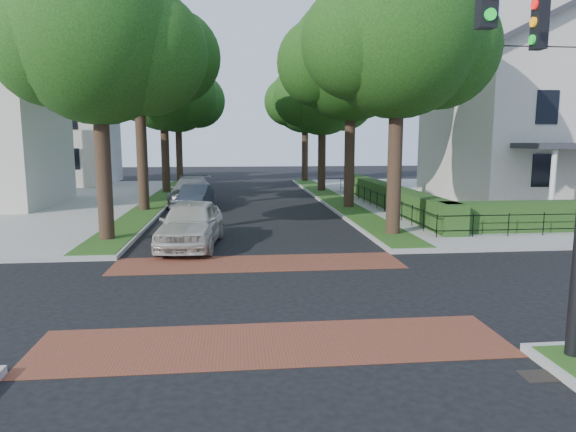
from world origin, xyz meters
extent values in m
plane|color=black|center=(0.00, 0.00, 0.00)|extent=(120.00, 120.00, 0.00)
cube|color=gray|center=(19.50, 19.00, 0.07)|extent=(30.00, 30.00, 0.15)
cube|color=brown|center=(0.00, 3.20, 0.01)|extent=(9.00, 2.20, 0.01)
cube|color=brown|center=(0.00, -3.20, 0.01)|extent=(9.00, 2.20, 0.01)
cube|color=black|center=(4.30, -5.00, 0.01)|extent=(0.65, 0.45, 0.01)
cube|color=#1F4012|center=(5.40, 19.10, 0.16)|extent=(1.60, 29.80, 0.02)
cube|color=#1F4012|center=(-5.40, 19.10, 0.16)|extent=(1.60, 29.80, 0.02)
cylinder|color=black|center=(5.50, 7.00, 3.83)|extent=(0.56, 0.56, 7.35)
sphere|color=#10340E|center=(5.50, 7.00, 7.71)|extent=(6.20, 6.20, 6.20)
sphere|color=#10340E|center=(7.21, 7.30, 7.31)|extent=(4.65, 4.65, 4.65)
sphere|color=#10340E|center=(3.95, 6.80, 7.41)|extent=(4.34, 4.34, 4.34)
sphere|color=#10340E|center=(5.60, 8.55, 8.21)|extent=(4.03, 4.03, 4.03)
cylinder|color=black|center=(5.50, 15.00, 4.00)|extent=(0.56, 0.56, 7.70)
sphere|color=#10340E|center=(5.50, 15.00, 8.07)|extent=(6.60, 6.60, 6.60)
sphere|color=#10340E|center=(7.31, 15.30, 7.67)|extent=(4.95, 4.95, 4.95)
sphere|color=#10340E|center=(3.85, 14.80, 7.77)|extent=(4.62, 4.62, 4.62)
sphere|color=#10340E|center=(5.60, 16.65, 8.57)|extent=(4.29, 4.29, 4.29)
cylinder|color=black|center=(5.50, 24.00, 3.47)|extent=(0.56, 0.56, 6.65)
sphere|color=#10340E|center=(5.50, 24.00, 6.99)|extent=(5.80, 5.80, 5.80)
sphere|color=#10340E|center=(7.09, 24.30, 6.59)|extent=(4.35, 4.35, 4.35)
sphere|color=#10340E|center=(4.05, 23.80, 6.69)|extent=(4.06, 4.06, 4.06)
sphere|color=#10340E|center=(5.60, 25.45, 7.49)|extent=(3.77, 3.77, 3.77)
cylinder|color=black|center=(5.50, 33.00, 3.65)|extent=(0.56, 0.56, 7.00)
sphere|color=#10340E|center=(5.50, 33.00, 7.35)|extent=(6.00, 6.00, 6.00)
sphere|color=#10340E|center=(7.15, 33.30, 6.95)|extent=(4.50, 4.50, 4.50)
sphere|color=#10340E|center=(4.00, 32.80, 7.05)|extent=(4.20, 4.20, 4.20)
sphere|color=#10340E|center=(5.60, 34.50, 7.85)|extent=(3.90, 3.90, 3.90)
cylinder|color=black|center=(-5.50, 7.00, 3.65)|extent=(0.56, 0.56, 7.00)
sphere|color=#10340E|center=(-5.50, 7.00, 7.35)|extent=(6.00, 6.00, 6.00)
sphere|color=#10340E|center=(-3.85, 7.30, 6.95)|extent=(4.50, 4.50, 4.50)
sphere|color=#10340E|center=(-7.00, 6.80, 7.05)|extent=(4.20, 4.20, 4.20)
sphere|color=#10340E|center=(-5.40, 8.50, 7.85)|extent=(3.90, 3.90, 3.90)
cylinder|color=black|center=(-5.50, 15.00, 4.17)|extent=(0.56, 0.56, 8.05)
sphere|color=#10340E|center=(-5.50, 15.00, 8.43)|extent=(6.40, 6.40, 6.40)
sphere|color=#10340E|center=(-3.74, 15.30, 8.03)|extent=(4.80, 4.80, 4.80)
sphere|color=#10340E|center=(-7.10, 14.80, 8.13)|extent=(4.48, 4.48, 4.48)
sphere|color=#10340E|center=(-5.40, 16.60, 8.93)|extent=(4.16, 4.16, 4.16)
cylinder|color=black|center=(-5.50, 24.00, 3.58)|extent=(0.56, 0.56, 6.86)
sphere|color=#10340E|center=(-5.50, 24.00, 7.21)|extent=(5.60, 5.60, 5.60)
sphere|color=#10340E|center=(-3.96, 24.30, 6.81)|extent=(4.20, 4.20, 4.20)
sphere|color=#10340E|center=(-6.90, 23.80, 6.91)|extent=(3.92, 3.92, 3.92)
sphere|color=#10340E|center=(-5.40, 25.40, 7.71)|extent=(3.64, 3.64, 3.64)
cylinder|color=black|center=(-5.50, 33.00, 3.72)|extent=(0.56, 0.56, 7.14)
sphere|color=#10340E|center=(-5.50, 33.00, 7.49)|extent=(6.20, 6.20, 6.20)
sphere|color=#10340E|center=(-3.79, 33.30, 7.09)|extent=(4.65, 4.65, 4.65)
sphere|color=#10340E|center=(-7.05, 32.80, 7.19)|extent=(4.34, 4.34, 4.34)
sphere|color=#10340E|center=(-5.40, 34.55, 7.99)|extent=(4.03, 4.03, 4.03)
cube|color=#1D3B14|center=(7.70, 15.00, 0.75)|extent=(1.00, 18.00, 1.20)
cube|color=beige|center=(17.50, 16.00, 4.15)|extent=(12.00, 10.00, 8.00)
cylinder|color=white|center=(13.30, 8.85, 2.00)|extent=(0.24, 0.24, 3.00)
cube|color=beige|center=(-15.50, 32.00, 3.40)|extent=(9.00, 8.00, 6.50)
cube|color=brown|center=(-12.80, 30.40, 8.47)|extent=(0.80, 0.80, 3.64)
cylinder|color=#0CB226|center=(3.20, -4.73, 5.73)|extent=(0.18, 0.05, 0.18)
cube|color=black|center=(5.10, -2.90, 6.05)|extent=(0.22, 0.28, 1.00)
cylinder|color=red|center=(4.97, -2.90, 6.37)|extent=(0.05, 0.18, 0.18)
cylinder|color=orange|center=(4.97, -2.90, 6.05)|extent=(0.05, 0.18, 0.18)
cylinder|color=#0CB226|center=(4.97, -2.90, 5.73)|extent=(0.05, 0.18, 0.18)
imported|color=beige|center=(-2.30, 6.03, 0.84)|extent=(2.42, 5.10, 1.68)
imported|color=#222933|center=(-2.89, 15.93, 0.68)|extent=(1.86, 4.27, 1.37)
imported|color=gray|center=(-3.27, 18.06, 0.81)|extent=(2.35, 5.59, 1.61)
camera|label=1|loc=(-0.67, -12.49, 3.87)|focal=32.00mm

